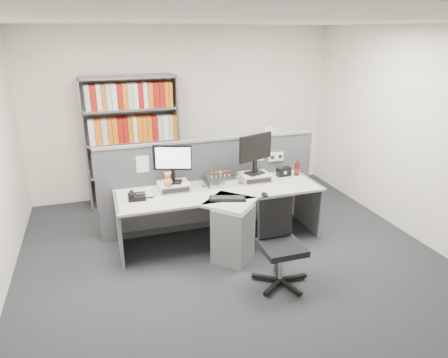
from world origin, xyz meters
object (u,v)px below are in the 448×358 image
object	(u,v)px
keyboard	(227,198)
monitor_left	(172,161)
desk	(225,215)
desk_phone	(136,196)
office_chair	(279,241)
filing_cabinet	(268,177)
desktop_pc	(220,180)
mouse	(265,195)
speaker	(284,172)
shelving_unit	(133,144)
monitor_right	(255,151)
desk_calendar	(149,193)
desk_fan	(270,138)
cola_bottle	(297,169)

from	to	relation	value
keyboard	monitor_left	bearing A→B (deg)	137.59
desk	desk_phone	world-z (taller)	desk_phone
monitor_left	office_chair	bearing A→B (deg)	-54.37
filing_cabinet	office_chair	world-z (taller)	office_chair
desktop_pc	mouse	xyz separation A→B (m)	(0.38, -0.59, -0.03)
keyboard	desktop_pc	bearing A→B (deg)	81.45
office_chair	desk_phone	bearing A→B (deg)	141.51
desk_phone	filing_cabinet	world-z (taller)	desk_phone
mouse	keyboard	bearing A→B (deg)	174.64
monitor_left	keyboard	distance (m)	0.83
desk	mouse	world-z (taller)	mouse
speaker	office_chair	bearing A→B (deg)	-117.26
keyboard	speaker	size ratio (longest dim) A/B	2.48
monitor_left	shelving_unit	distance (m)	1.51
monitor_right	desk_calendar	bearing A→B (deg)	-174.23
shelving_unit	desk_fan	world-z (taller)	shelving_unit
filing_cabinet	desk_calendar	bearing A→B (deg)	-151.00
desk_fan	desk_phone	bearing A→B (deg)	-152.57
cola_bottle	office_chair	distance (m)	1.56
monitor_right	desk_phone	xyz separation A→B (m)	(-1.58, -0.15, -0.39)
desktop_pc	filing_cabinet	bearing A→B (deg)	40.78
desk	keyboard	size ratio (longest dim) A/B	5.61
shelving_unit	desk_phone	bearing A→B (deg)	-95.10
speaker	desk_fan	world-z (taller)	desk_fan
keyboard	cola_bottle	size ratio (longest dim) A/B	1.91
desk_calendar	desk_phone	bearing A→B (deg)	-178.35
desk_phone	speaker	bearing A→B (deg)	5.84
speaker	monitor_right	bearing A→B (deg)	-172.55
keyboard	desk_fan	world-z (taller)	desk_fan
mouse	desk_calendar	distance (m)	1.40
monitor_right	keyboard	world-z (taller)	monitor_right
monitor_left	shelving_unit	size ratio (longest dim) A/B	0.24
cola_bottle	filing_cabinet	size ratio (longest dim) A/B	0.35
monitor_left	desk_fan	bearing A→B (deg)	29.97
desktop_pc	desk_fan	xyz separation A→B (m)	(1.13, 0.98, 0.24)
speaker	desktop_pc	bearing A→B (deg)	-178.81
desktop_pc	desk_calendar	distance (m)	0.98
monitor_left	desk_phone	xyz separation A→B (m)	(-0.48, -0.15, -0.36)
cola_bottle	speaker	bearing A→B (deg)	170.94
desktop_pc	speaker	world-z (taller)	speaker
shelving_unit	desk	bearing A→B (deg)	-64.04
desk_fan	office_chair	size ratio (longest dim) A/B	0.54
keyboard	desk_fan	size ratio (longest dim) A/B	0.93
keyboard	desk_calendar	world-z (taller)	desk_calendar
keyboard	desk_calendar	bearing A→B (deg)	157.94
cola_bottle	desk_fan	world-z (taller)	desk_fan
monitor_left	shelving_unit	bearing A→B (deg)	103.02
desktop_pc	desk_phone	bearing A→B (deg)	-170.34
desk_phone	cola_bottle	size ratio (longest dim) A/B	0.88
desk_calendar	cola_bottle	size ratio (longest dim) A/B	0.50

